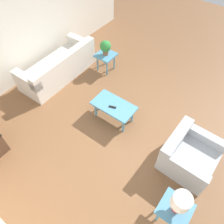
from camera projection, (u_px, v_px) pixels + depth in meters
name	position (u px, v px, depth m)	size (l,w,h in m)	color
ground_plane	(126.00, 120.00, 5.03)	(14.00, 14.00, 0.00)	brown
wall_right	(22.00, 24.00, 5.15)	(0.12, 7.20, 2.70)	silver
sofa	(59.00, 67.00, 5.79)	(0.89, 2.14, 0.76)	silver
armchair	(188.00, 155.00, 4.16)	(0.94, 1.00, 0.69)	#A8ADB2
coffee_table	(114.00, 107.00, 4.77)	(0.95, 0.53, 0.45)	teal
side_table_plant	(106.00, 57.00, 5.88)	(0.49, 0.49, 0.50)	teal
side_table_lamp	(174.00, 210.00, 3.39)	(0.49, 0.49, 0.50)	teal
potted_plant	(105.00, 47.00, 5.63)	(0.29, 0.29, 0.40)	brown
table_lamp	(181.00, 202.00, 3.09)	(0.28, 0.28, 0.48)	red
remote_control	(112.00, 107.00, 4.68)	(0.16, 0.09, 0.02)	black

